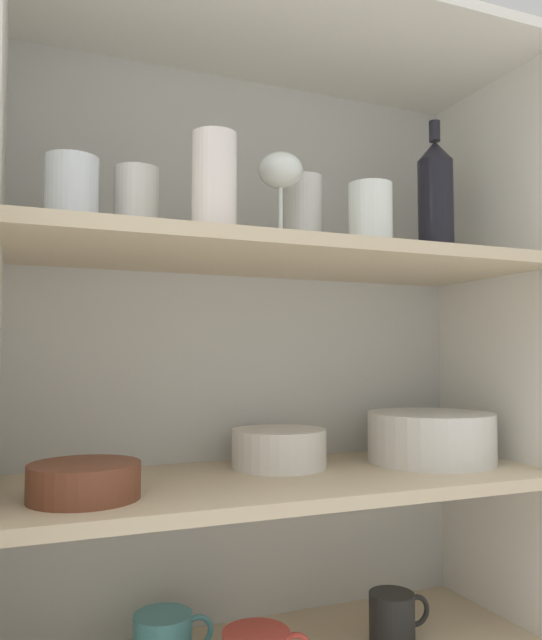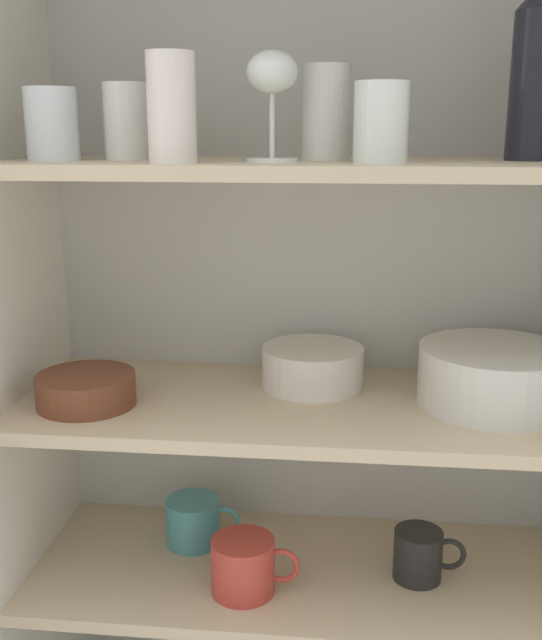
# 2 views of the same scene
# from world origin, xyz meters

# --- Properties ---
(cupboard_back_panel) EXTENTS (0.91, 0.02, 1.35)m
(cupboard_back_panel) POSITION_xyz_m (0.00, 0.36, 0.67)
(cupboard_back_panel) COLOR silver
(cupboard_back_panel) RESTS_ON ground_plane
(cupboard_side_right) EXTENTS (0.02, 0.38, 1.35)m
(cupboard_side_right) POSITION_xyz_m (0.44, 0.17, 0.67)
(cupboard_side_right) COLOR white
(cupboard_side_right) RESTS_ON ground_plane
(cupboard_top_panel) EXTENTS (0.91, 0.38, 0.02)m
(cupboard_top_panel) POSITION_xyz_m (0.00, 0.17, 1.36)
(cupboard_top_panel) COLOR white
(cupboard_top_panel) RESTS_ON cupboard_side_left
(shelf_board_middle) EXTENTS (0.87, 0.35, 0.02)m
(shelf_board_middle) POSITION_xyz_m (0.00, 0.17, 0.61)
(shelf_board_middle) COLOR beige
(shelf_board_upper) EXTENTS (0.87, 0.35, 0.02)m
(shelf_board_upper) POSITION_xyz_m (0.00, 0.17, 0.97)
(shelf_board_upper) COLOR beige
(tumbler_glass_0) EXTENTS (0.07, 0.07, 0.11)m
(tumbler_glass_0) POSITION_xyz_m (-0.25, 0.16, 1.04)
(tumbler_glass_0) COLOR white
(tumbler_glass_0) RESTS_ON shelf_board_upper
(tumbler_glass_1) EXTENTS (0.07, 0.07, 0.10)m
(tumbler_glass_1) POSITION_xyz_m (-0.35, 0.12, 1.03)
(tumbler_glass_1) COLOR white
(tumbler_glass_1) RESTS_ON shelf_board_upper
(tumbler_glass_2) EXTENTS (0.07, 0.07, 0.10)m
(tumbler_glass_2) POSITION_xyz_m (0.10, 0.08, 1.04)
(tumbler_glass_2) COLOR white
(tumbler_glass_2) RESTS_ON shelf_board_upper
(tumbler_glass_3) EXTENTS (0.06, 0.06, 0.14)m
(tumbler_glass_3) POSITION_xyz_m (-0.16, 0.06, 1.05)
(tumbler_glass_3) COLOR silver
(tumbler_glass_3) RESTS_ON shelf_board_upper
(tumbler_glass_4) EXTENTS (0.07, 0.07, 0.13)m
(tumbler_glass_4) POSITION_xyz_m (0.03, 0.18, 1.05)
(tumbler_glass_4) COLOR white
(tumbler_glass_4) RESTS_ON shelf_board_upper
(wine_glass_0) EXTENTS (0.07, 0.07, 0.14)m
(wine_glass_0) POSITION_xyz_m (-0.04, 0.11, 1.09)
(wine_glass_0) COLOR white
(wine_glass_0) RESTS_ON shelf_board_upper
(wine_bottle) EXTENTS (0.07, 0.07, 0.28)m
(wine_bottle) POSITION_xyz_m (0.32, 0.20, 1.11)
(wine_bottle) COLOR black
(wine_bottle) RESTS_ON shelf_board_upper
(plate_stack_white) EXTENTS (0.23, 0.23, 0.09)m
(plate_stack_white) POSITION_xyz_m (0.29, 0.19, 0.67)
(plate_stack_white) COLOR silver
(plate_stack_white) RESTS_ON shelf_board_middle
(mixing_bowl_large) EXTENTS (0.16, 0.16, 0.07)m
(mixing_bowl_large) POSITION_xyz_m (0.01, 0.24, 0.66)
(mixing_bowl_large) COLOR silver
(mixing_bowl_large) RESTS_ON shelf_board_middle
(serving_bowl_small) EXTENTS (0.15, 0.15, 0.05)m
(serving_bowl_small) POSITION_xyz_m (-0.32, 0.12, 0.65)
(serving_bowl_small) COLOR brown
(serving_bowl_small) RESTS_ON shelf_board_middle
(coffee_mug_primary) EXTENTS (0.13, 0.09, 0.08)m
(coffee_mug_primary) POSITION_xyz_m (-0.19, 0.23, 0.37)
(coffee_mug_primary) COLOR teal
(coffee_mug_primary) RESTS_ON shelf_board_lower
(coffee_mug_extra_1) EXTENTS (0.11, 0.08, 0.08)m
(coffee_mug_extra_1) POSITION_xyz_m (0.19, 0.17, 0.37)
(coffee_mug_extra_1) COLOR black
(coffee_mug_extra_1) RESTS_ON shelf_board_lower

